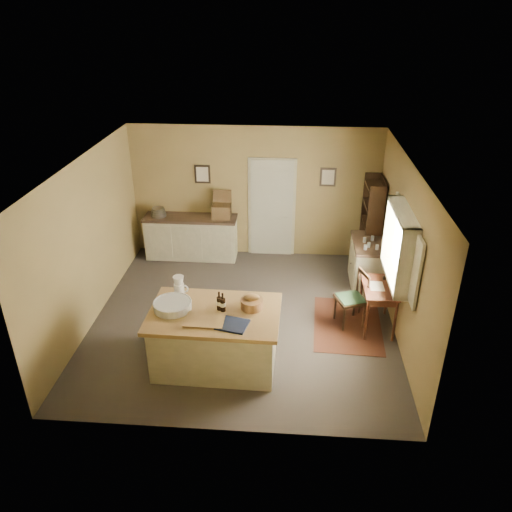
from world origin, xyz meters
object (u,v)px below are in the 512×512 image
(sideboard, at_px, (192,236))
(shelving_unit, at_px, (373,225))
(right_cabinet, at_px, (367,264))
(desk_chair, at_px, (351,299))
(work_island, at_px, (215,336))
(writing_desk, at_px, (379,292))

(sideboard, height_order, shelving_unit, shelving_unit)
(right_cabinet, bearing_deg, desk_chair, -108.49)
(desk_chair, bearing_deg, sideboard, 124.24)
(work_island, bearing_deg, sideboard, 107.46)
(work_island, xyz_separation_m, desk_chair, (2.06, 1.19, -0.02))
(work_island, distance_m, writing_desk, 2.75)
(writing_desk, bearing_deg, work_island, -155.53)
(writing_desk, bearing_deg, desk_chair, 172.86)
(desk_chair, bearing_deg, writing_desk, -26.92)
(work_island, relative_size, writing_desk, 2.21)
(writing_desk, bearing_deg, right_cabinet, 90.01)
(work_island, height_order, right_cabinet, work_island)
(work_island, xyz_separation_m, writing_desk, (2.49, 1.13, 0.18))
(sideboard, bearing_deg, desk_chair, -35.98)
(sideboard, xyz_separation_m, shelving_unit, (3.64, -0.22, 0.45))
(right_cabinet, bearing_deg, writing_desk, -89.99)
(work_island, bearing_deg, right_cabinet, 46.03)
(desk_chair, bearing_deg, work_island, -169.82)
(right_cabinet, distance_m, shelving_unit, 0.87)
(writing_desk, distance_m, shelving_unit, 2.08)
(desk_chair, height_order, shelving_unit, shelving_unit)
(writing_desk, relative_size, desk_chair, 0.91)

